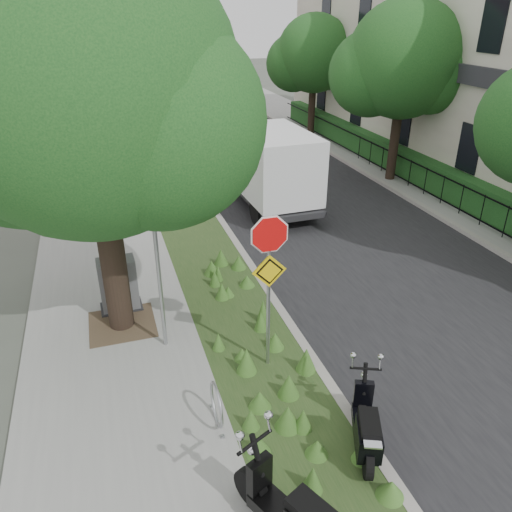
{
  "coord_description": "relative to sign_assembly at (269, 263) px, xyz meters",
  "views": [
    {
      "loc": [
        -3.97,
        -6.7,
        6.36
      ],
      "look_at": [
        -0.92,
        2.83,
        1.3
      ],
      "focal_mm": 35.0,
      "sensor_mm": 36.0,
      "label": 1
    }
  ],
  "objects": [
    {
      "name": "hedge_far",
      "position": [
        9.3,
        9.42,
        -1.66
      ],
      "size": [
        1.0,
        24.0,
        1.1
      ],
      "primitive_type": "cube",
      "color": "#163F17",
      "rests_on": "footpath_far"
    },
    {
      "name": "footpath_far",
      "position": [
        9.6,
        9.42,
        -2.27
      ],
      "size": [
        3.2,
        60.0,
        0.12
      ],
      "primitive_type": "cube",
      "color": "gray",
      "rests_on": "ground"
    },
    {
      "name": "scooter_far",
      "position": [
        0.73,
        -2.5,
        -1.81
      ],
      "size": [
        0.82,
        1.61,
        0.81
      ],
      "color": "black",
      "rests_on": "ground"
    },
    {
      "name": "bike_hoop",
      "position": [
        -1.3,
        -1.18,
        -1.83
      ],
      "size": [
        0.06,
        0.78,
        0.77
      ],
      "color": "#A5A8AD",
      "rests_on": "ground"
    },
    {
      "name": "terrace_houses",
      "position": [
        12.89,
        9.42,
        1.83
      ],
      "size": [
        7.4,
        26.4,
        8.2
      ],
      "color": "#BCB3A1",
      "rests_on": "ground"
    },
    {
      "name": "box_truck",
      "position": [
        2.87,
        8.29,
        -0.81
      ],
      "size": [
        2.2,
        5.2,
        2.33
      ],
      "color": "#262628",
      "rests_on": "ground"
    },
    {
      "name": "sidewalk_near",
      "position": [
        -2.85,
        9.42,
        -2.27
      ],
      "size": [
        3.5,
        60.0,
        0.12
      ],
      "primitive_type": "cube",
      "color": "gray",
      "rests_on": "ground"
    },
    {
      "name": "verge",
      "position": [
        -0.1,
        9.42,
        -2.27
      ],
      "size": [
        2.0,
        60.0,
        0.12
      ],
      "primitive_type": "cube",
      "color": "#26431C",
      "rests_on": "ground"
    },
    {
      "name": "ground",
      "position": [
        1.4,
        -0.58,
        -2.33
      ],
      "size": [
        120.0,
        120.0,
        0.0
      ],
      "primitive_type": "plane",
      "color": "#4C5147",
      "rests_on": "ground"
    },
    {
      "name": "road",
      "position": [
        4.4,
        9.42,
        -2.32
      ],
      "size": [
        7.0,
        60.0,
        0.01
      ],
      "primitive_type": "cube",
      "color": "black",
      "rests_on": "ground"
    },
    {
      "name": "far_tree_b",
      "position": [
        8.34,
        9.46,
        2.04
      ],
      "size": [
        4.83,
        4.31,
        6.56
      ],
      "color": "black",
      "rests_on": "ground"
    },
    {
      "name": "kerb_far",
      "position": [
        7.9,
        9.42,
        -2.26
      ],
      "size": [
        0.2,
        60.0,
        0.13
      ],
      "primitive_type": "cube",
      "color": "#9E9991",
      "rests_on": "ground"
    },
    {
      "name": "bare_post",
      "position": [
        -1.8,
        1.22,
        -0.21
      ],
      "size": [
        0.08,
        0.08,
        4.0
      ],
      "color": "#A5A8AD",
      "rests_on": "ground"
    },
    {
      "name": "utility_cabinet",
      "position": [
        -2.56,
        2.92,
        -1.62
      ],
      "size": [
        0.94,
        0.64,
        1.23
      ],
      "color": "#262628",
      "rests_on": "ground"
    },
    {
      "name": "sign_assembly",
      "position": [
        0.0,
        0.0,
        0.0
      ],
      "size": [
        0.94,
        0.08,
        3.22
      ],
      "color": "#A5A8AD",
      "rests_on": "ground"
    },
    {
      "name": "kerb_near",
      "position": [
        0.9,
        9.42,
        -2.26
      ],
      "size": [
        0.2,
        60.0,
        0.13
      ],
      "primitive_type": "cube",
      "color": "#9E9991",
      "rests_on": "ground"
    },
    {
      "name": "street_tree_main",
      "position": [
        -2.68,
        2.28,
        2.48
      ],
      "size": [
        6.21,
        5.54,
        7.66
      ],
      "color": "black",
      "rests_on": "ground"
    },
    {
      "name": "fence_far",
      "position": [
        8.6,
        9.42,
        -1.66
      ],
      "size": [
        0.04,
        24.0,
        1.0
      ],
      "color": "black",
      "rests_on": "ground"
    },
    {
      "name": "far_tree_c",
      "position": [
        8.34,
        17.46,
        1.63
      ],
      "size": [
        4.37,
        3.89,
        5.93
      ],
      "color": "black",
      "rests_on": "ground"
    }
  ]
}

